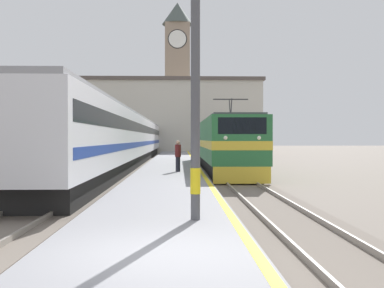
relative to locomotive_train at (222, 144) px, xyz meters
The scene contains 10 objects.
ground_plane 7.61m from the locomotive_train, 118.52° to the left, with size 200.00×200.00×0.00m, color #70665B.
platform 4.17m from the locomotive_train, 157.06° to the left, with size 3.88×140.00×0.37m.
rail_track_near 2.34m from the locomotive_train, 90.00° to the left, with size 2.83×140.00×0.16m.
rail_track_far 7.72m from the locomotive_train, 168.53° to the left, with size 2.83×140.00×0.16m.
locomotive_train is the anchor object (origin of this frame).
passenger_train 11.27m from the locomotive_train, 130.82° to the left, with size 2.92×54.98×4.14m.
catenary_mast 20.83m from the locomotive_train, 96.91° to the right, with size 2.92×0.24×8.75m.
person_on_platform 6.29m from the locomotive_train, 119.20° to the right, with size 0.34×0.34×1.76m.
clock_tower 51.07m from the locomotive_train, 93.77° to the left, with size 5.43×5.43×26.46m.
station_building 38.22m from the locomotive_train, 96.00° to the left, with size 27.10×7.83×11.23m.
Camera 1 is at (0.53, -7.30, 2.25)m, focal length 42.00 mm.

